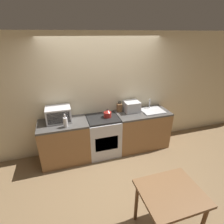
# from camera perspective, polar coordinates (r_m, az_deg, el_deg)

# --- Properties ---
(ground_plane) EXTENTS (16.00, 16.00, 0.00)m
(ground_plane) POSITION_cam_1_polar(r_m,az_deg,el_deg) (3.62, 2.77, -20.45)
(ground_plane) COLOR brown
(wall_back) EXTENTS (10.00, 0.06, 2.60)m
(wall_back) POSITION_cam_1_polar(r_m,az_deg,el_deg) (3.92, -2.78, 5.77)
(wall_back) COLOR beige
(wall_back) RESTS_ON ground_plane
(counter_left_run) EXTENTS (0.99, 0.62, 0.90)m
(counter_left_run) POSITION_cam_1_polar(r_m,az_deg,el_deg) (3.88, -15.12, -9.35)
(counter_left_run) COLOR olive
(counter_left_run) RESTS_ON ground_plane
(counter_right_run) EXTENTS (1.22, 0.62, 0.90)m
(counter_right_run) POSITION_cam_1_polar(r_m,az_deg,el_deg) (4.25, 9.66, -5.57)
(counter_right_run) COLOR olive
(counter_right_run) RESTS_ON ground_plane
(stove_range) EXTENTS (0.68, 0.62, 0.90)m
(stove_range) POSITION_cam_1_polar(r_m,az_deg,el_deg) (3.96, -2.89, -7.71)
(stove_range) COLOR silver
(stove_range) RESTS_ON ground_plane
(kettle) EXTENTS (0.17, 0.17, 0.19)m
(kettle) POSITION_cam_1_polar(r_m,az_deg,el_deg) (3.73, -1.47, -0.49)
(kettle) COLOR maroon
(kettle) RESTS_ON stove_range
(microwave) EXTENTS (0.49, 0.36, 0.30)m
(microwave) POSITION_cam_1_polar(r_m,az_deg,el_deg) (3.69, -17.05, -0.73)
(microwave) COLOR silver
(microwave) RESTS_ON counter_left_run
(bottle) EXTENTS (0.08, 0.08, 0.27)m
(bottle) POSITION_cam_1_polar(r_m,az_deg,el_deg) (3.44, -14.97, -3.18)
(bottle) COLOR silver
(bottle) RESTS_ON counter_left_run
(knife_block) EXTENTS (0.11, 0.10, 0.26)m
(knife_block) POSITION_cam_1_polar(r_m,az_deg,el_deg) (3.98, 2.46, 1.40)
(knife_block) COLOR brown
(knife_block) RESTS_ON counter_right_run
(toaster_oven) EXTENTS (0.34, 0.31, 0.24)m
(toaster_oven) POSITION_cam_1_polar(r_m,az_deg,el_deg) (4.02, 6.44, 1.82)
(toaster_oven) COLOR silver
(toaster_oven) RESTS_ON counter_right_run
(sink_basin) EXTENTS (0.50, 0.43, 0.24)m
(sink_basin) POSITION_cam_1_polar(r_m,az_deg,el_deg) (4.16, 12.99, 0.57)
(sink_basin) COLOR silver
(sink_basin) RESTS_ON counter_right_run
(dining_table) EXTENTS (0.78, 0.66, 0.74)m
(dining_table) POSITION_cam_1_polar(r_m,az_deg,el_deg) (2.59, 18.46, -25.14)
(dining_table) COLOR brown
(dining_table) RESTS_ON ground_plane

